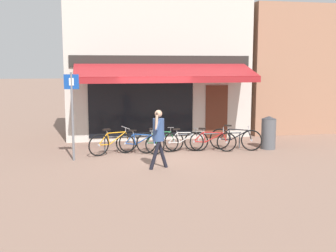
{
  "coord_description": "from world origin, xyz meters",
  "views": [
    {
      "loc": [
        -2.38,
        -13.11,
        2.9
      ],
      "look_at": [
        0.08,
        -0.69,
        1.05
      ],
      "focal_mm": 45.0,
      "sensor_mm": 36.0,
      "label": 1
    }
  ],
  "objects_px": {
    "bicycle_red": "(210,141)",
    "parking_sign": "(72,108)",
    "bicycle_blue": "(140,143)",
    "litter_bin": "(269,132)",
    "bicycle_green": "(160,141)",
    "pedestrian_adult": "(159,132)",
    "bicycle_silver": "(184,141)",
    "bicycle_orange": "(114,142)",
    "bicycle_black": "(235,139)"
  },
  "relations": [
    {
      "from": "bicycle_black",
      "to": "parking_sign",
      "type": "xyz_separation_m",
      "value": [
        -5.41,
        -0.6,
        1.24
      ]
    },
    {
      "from": "bicycle_red",
      "to": "litter_bin",
      "type": "relative_size",
      "value": 1.49
    },
    {
      "from": "bicycle_red",
      "to": "bicycle_silver",
      "type": "bearing_deg",
      "value": -173.37
    },
    {
      "from": "bicycle_blue",
      "to": "parking_sign",
      "type": "distance_m",
      "value": 2.53
    },
    {
      "from": "bicycle_orange",
      "to": "bicycle_black",
      "type": "height_order",
      "value": "bicycle_orange"
    },
    {
      "from": "bicycle_blue",
      "to": "parking_sign",
      "type": "xyz_separation_m",
      "value": [
        -2.11,
        -0.59,
        1.27
      ]
    },
    {
      "from": "bicycle_red",
      "to": "parking_sign",
      "type": "distance_m",
      "value": 4.67
    },
    {
      "from": "bicycle_blue",
      "to": "litter_bin",
      "type": "relative_size",
      "value": 1.38
    },
    {
      "from": "bicycle_green",
      "to": "parking_sign",
      "type": "height_order",
      "value": "parking_sign"
    },
    {
      "from": "bicycle_black",
      "to": "bicycle_silver",
      "type": "bearing_deg",
      "value": -155.33
    },
    {
      "from": "bicycle_orange",
      "to": "pedestrian_adult",
      "type": "xyz_separation_m",
      "value": [
        1.1,
        -2.15,
        0.64
      ]
    },
    {
      "from": "bicycle_orange",
      "to": "pedestrian_adult",
      "type": "relative_size",
      "value": 1.01
    },
    {
      "from": "bicycle_red",
      "to": "parking_sign",
      "type": "bearing_deg",
      "value": -156.4
    },
    {
      "from": "bicycle_orange",
      "to": "pedestrian_adult",
      "type": "height_order",
      "value": "pedestrian_adult"
    },
    {
      "from": "bicycle_green",
      "to": "bicycle_silver",
      "type": "distance_m",
      "value": 0.8
    },
    {
      "from": "pedestrian_adult",
      "to": "litter_bin",
      "type": "relative_size",
      "value": 1.46
    },
    {
      "from": "bicycle_blue",
      "to": "parking_sign",
      "type": "height_order",
      "value": "parking_sign"
    },
    {
      "from": "bicycle_green",
      "to": "parking_sign",
      "type": "xyz_separation_m",
      "value": [
        -2.81,
        -0.7,
        1.26
      ]
    },
    {
      "from": "bicycle_green",
      "to": "bicycle_red",
      "type": "height_order",
      "value": "bicycle_green"
    },
    {
      "from": "parking_sign",
      "to": "litter_bin",
      "type": "bearing_deg",
      "value": 4.65
    },
    {
      "from": "bicycle_green",
      "to": "pedestrian_adult",
      "type": "bearing_deg",
      "value": -110.64
    },
    {
      "from": "bicycle_silver",
      "to": "parking_sign",
      "type": "relative_size",
      "value": 0.63
    },
    {
      "from": "pedestrian_adult",
      "to": "bicycle_red",
      "type": "bearing_deg",
      "value": -135.26
    },
    {
      "from": "bicycle_blue",
      "to": "bicycle_green",
      "type": "relative_size",
      "value": 0.94
    },
    {
      "from": "bicycle_orange",
      "to": "bicycle_blue",
      "type": "relative_size",
      "value": 1.07
    },
    {
      "from": "bicycle_silver",
      "to": "pedestrian_adult",
      "type": "height_order",
      "value": "pedestrian_adult"
    },
    {
      "from": "bicycle_black",
      "to": "bicycle_blue",
      "type": "bearing_deg",
      "value": -153.71
    },
    {
      "from": "bicycle_orange",
      "to": "pedestrian_adult",
      "type": "bearing_deg",
      "value": -87.41
    },
    {
      "from": "bicycle_blue",
      "to": "litter_bin",
      "type": "height_order",
      "value": "litter_bin"
    },
    {
      "from": "bicycle_orange",
      "to": "pedestrian_adult",
      "type": "distance_m",
      "value": 2.5
    },
    {
      "from": "bicycle_green",
      "to": "bicycle_red",
      "type": "relative_size",
      "value": 0.98
    },
    {
      "from": "bicycle_blue",
      "to": "bicycle_silver",
      "type": "bearing_deg",
      "value": 24.68
    },
    {
      "from": "pedestrian_adult",
      "to": "bicycle_black",
      "type": "bearing_deg",
      "value": -143.91
    },
    {
      "from": "bicycle_red",
      "to": "pedestrian_adult",
      "type": "xyz_separation_m",
      "value": [
        -2.1,
        -1.97,
        0.67
      ]
    },
    {
      "from": "bicycle_silver",
      "to": "bicycle_red",
      "type": "bearing_deg",
      "value": -10.37
    },
    {
      "from": "bicycle_orange",
      "to": "bicycle_green",
      "type": "distance_m",
      "value": 1.54
    },
    {
      "from": "bicycle_silver",
      "to": "litter_bin",
      "type": "height_order",
      "value": "litter_bin"
    },
    {
      "from": "bicycle_red",
      "to": "bicycle_orange",
      "type": "bearing_deg",
      "value": -165.87
    },
    {
      "from": "bicycle_green",
      "to": "bicycle_blue",
      "type": "bearing_deg",
      "value": 179.75
    },
    {
      "from": "bicycle_orange",
      "to": "bicycle_red",
      "type": "bearing_deg",
      "value": -27.81
    },
    {
      "from": "bicycle_orange",
      "to": "parking_sign",
      "type": "height_order",
      "value": "parking_sign"
    },
    {
      "from": "bicycle_blue",
      "to": "pedestrian_adult",
      "type": "relative_size",
      "value": 0.94
    },
    {
      "from": "bicycle_orange",
      "to": "bicycle_blue",
      "type": "height_order",
      "value": "bicycle_orange"
    },
    {
      "from": "bicycle_green",
      "to": "bicycle_red",
      "type": "xyz_separation_m",
      "value": [
        1.66,
        -0.22,
        -0.01
      ]
    },
    {
      "from": "bicycle_red",
      "to": "parking_sign",
      "type": "xyz_separation_m",
      "value": [
        -4.47,
        -0.48,
        1.26
      ]
    },
    {
      "from": "bicycle_red",
      "to": "bicycle_black",
      "type": "height_order",
      "value": "bicycle_black"
    },
    {
      "from": "bicycle_black",
      "to": "litter_bin",
      "type": "distance_m",
      "value": 1.2
    },
    {
      "from": "pedestrian_adult",
      "to": "bicycle_blue",
      "type": "bearing_deg",
      "value": -81.19
    },
    {
      "from": "bicycle_silver",
      "to": "bicycle_red",
      "type": "relative_size",
      "value": 0.99
    },
    {
      "from": "bicycle_black",
      "to": "parking_sign",
      "type": "bearing_deg",
      "value": -147.57
    }
  ]
}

